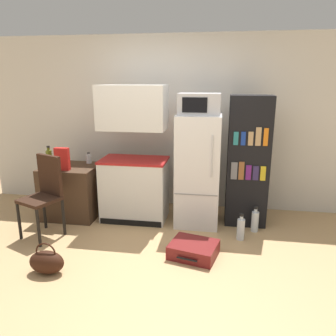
{
  "coord_description": "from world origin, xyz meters",
  "views": [
    {
      "loc": [
        0.65,
        -2.84,
        1.89
      ],
      "look_at": [
        0.06,
        0.85,
        0.88
      ],
      "focal_mm": 35.0,
      "sensor_mm": 36.0,
      "label": 1
    }
  ],
  "objects_px": {
    "handbag": "(47,262)",
    "water_bottle_front": "(255,221)",
    "kitchen_hutch": "(134,161)",
    "refrigerator": "(198,171)",
    "chair": "(45,189)",
    "side_table": "(72,191)",
    "bottle_clear_short": "(89,159)",
    "bookshelf": "(248,162)",
    "suitcase_large_flat": "(194,249)",
    "water_bottle_middle": "(241,229)",
    "bottle_olive_oil": "(49,158)",
    "microwave": "(200,104)",
    "bottle_milk_white": "(57,162)",
    "cereal_box": "(62,159)"
  },
  "relations": [
    {
      "from": "handbag",
      "to": "water_bottle_front",
      "type": "distance_m",
      "value": 2.52
    },
    {
      "from": "kitchen_hutch",
      "to": "refrigerator",
      "type": "relative_size",
      "value": 1.25
    },
    {
      "from": "refrigerator",
      "to": "chair",
      "type": "relative_size",
      "value": 1.46
    },
    {
      "from": "side_table",
      "to": "kitchen_hutch",
      "type": "xyz_separation_m",
      "value": [
        0.9,
        0.05,
        0.47
      ]
    },
    {
      "from": "bottle_clear_short",
      "to": "chair",
      "type": "distance_m",
      "value": 0.88
    },
    {
      "from": "bookshelf",
      "to": "chair",
      "type": "distance_m",
      "value": 2.58
    },
    {
      "from": "kitchen_hutch",
      "to": "suitcase_large_flat",
      "type": "relative_size",
      "value": 3.15
    },
    {
      "from": "bookshelf",
      "to": "water_bottle_middle",
      "type": "bearing_deg",
      "value": -98.47
    },
    {
      "from": "side_table",
      "to": "bottle_olive_oil",
      "type": "height_order",
      "value": "bottle_olive_oil"
    },
    {
      "from": "refrigerator",
      "to": "suitcase_large_flat",
      "type": "height_order",
      "value": "refrigerator"
    },
    {
      "from": "side_table",
      "to": "water_bottle_middle",
      "type": "height_order",
      "value": "side_table"
    },
    {
      "from": "bottle_clear_short",
      "to": "chair",
      "type": "bearing_deg",
      "value": -106.51
    },
    {
      "from": "microwave",
      "to": "bottle_olive_oil",
      "type": "bearing_deg",
      "value": -176.63
    },
    {
      "from": "chair",
      "to": "water_bottle_middle",
      "type": "bearing_deg",
      "value": 28.51
    },
    {
      "from": "bottle_clear_short",
      "to": "handbag",
      "type": "distance_m",
      "value": 1.77
    },
    {
      "from": "refrigerator",
      "to": "water_bottle_front",
      "type": "relative_size",
      "value": 4.34
    },
    {
      "from": "water_bottle_front",
      "to": "water_bottle_middle",
      "type": "height_order",
      "value": "water_bottle_front"
    },
    {
      "from": "chair",
      "to": "suitcase_large_flat",
      "type": "bearing_deg",
      "value": 15.4
    },
    {
      "from": "bookshelf",
      "to": "water_bottle_front",
      "type": "height_order",
      "value": "bookshelf"
    },
    {
      "from": "microwave",
      "to": "water_bottle_front",
      "type": "distance_m",
      "value": 1.65
    },
    {
      "from": "water_bottle_front",
      "to": "suitcase_large_flat",
      "type": "bearing_deg",
      "value": -134.64
    },
    {
      "from": "bookshelf",
      "to": "bottle_olive_oil",
      "type": "bearing_deg",
      "value": -175.2
    },
    {
      "from": "kitchen_hutch",
      "to": "water_bottle_front",
      "type": "relative_size",
      "value": 5.41
    },
    {
      "from": "water_bottle_front",
      "to": "bottle_clear_short",
      "type": "bearing_deg",
      "value": 171.95
    },
    {
      "from": "side_table",
      "to": "bottle_clear_short",
      "type": "relative_size",
      "value": 4.72
    },
    {
      "from": "refrigerator",
      "to": "bottle_milk_white",
      "type": "relative_size",
      "value": 8.88
    },
    {
      "from": "chair",
      "to": "handbag",
      "type": "bearing_deg",
      "value": -39.8
    },
    {
      "from": "bottle_milk_white",
      "to": "water_bottle_front",
      "type": "relative_size",
      "value": 0.49
    },
    {
      "from": "suitcase_large_flat",
      "to": "water_bottle_front",
      "type": "distance_m",
      "value": 1.03
    },
    {
      "from": "bottle_clear_short",
      "to": "bookshelf",
      "type": "bearing_deg",
      "value": -1.67
    },
    {
      "from": "handbag",
      "to": "refrigerator",
      "type": "bearing_deg",
      "value": 46.27
    },
    {
      "from": "refrigerator",
      "to": "bottle_milk_white",
      "type": "height_order",
      "value": "refrigerator"
    },
    {
      "from": "water_bottle_middle",
      "to": "bottle_milk_white",
      "type": "bearing_deg",
      "value": 173.16
    },
    {
      "from": "suitcase_large_flat",
      "to": "bottle_milk_white",
      "type": "bearing_deg",
      "value": 171.89
    },
    {
      "from": "microwave",
      "to": "water_bottle_middle",
      "type": "xyz_separation_m",
      "value": [
        0.56,
        -0.42,
        -1.46
      ]
    },
    {
      "from": "side_table",
      "to": "kitchen_hutch",
      "type": "distance_m",
      "value": 1.02
    },
    {
      "from": "side_table",
      "to": "refrigerator",
      "type": "bearing_deg",
      "value": 1.18
    },
    {
      "from": "refrigerator",
      "to": "side_table",
      "type": "bearing_deg",
      "value": -178.82
    },
    {
      "from": "side_table",
      "to": "cereal_box",
      "type": "bearing_deg",
      "value": -91.25
    },
    {
      "from": "water_bottle_front",
      "to": "refrigerator",
      "type": "bearing_deg",
      "value": 167.9
    },
    {
      "from": "kitchen_hutch",
      "to": "microwave",
      "type": "bearing_deg",
      "value": -1.03
    },
    {
      "from": "water_bottle_front",
      "to": "chair",
      "type": "bearing_deg",
      "value": -169.26
    },
    {
      "from": "handbag",
      "to": "water_bottle_middle",
      "type": "height_order",
      "value": "same"
    },
    {
      "from": "water_bottle_middle",
      "to": "refrigerator",
      "type": "bearing_deg",
      "value": 143.38
    },
    {
      "from": "bottle_clear_short",
      "to": "suitcase_large_flat",
      "type": "xyz_separation_m",
      "value": [
        1.61,
        -1.06,
        -0.72
      ]
    },
    {
      "from": "side_table",
      "to": "microwave",
      "type": "xyz_separation_m",
      "value": [
        1.77,
        0.04,
        1.23
      ]
    },
    {
      "from": "suitcase_large_flat",
      "to": "kitchen_hutch",
      "type": "bearing_deg",
      "value": 148.2
    },
    {
      "from": "kitchen_hutch",
      "to": "bottle_olive_oil",
      "type": "distance_m",
      "value": 1.16
    },
    {
      "from": "microwave",
      "to": "chair",
      "type": "xyz_separation_m",
      "value": [
        -1.82,
        -0.65,
        -1.0
      ]
    },
    {
      "from": "water_bottle_front",
      "to": "bottle_milk_white",
      "type": "bearing_deg",
      "value": 179.14
    }
  ]
}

